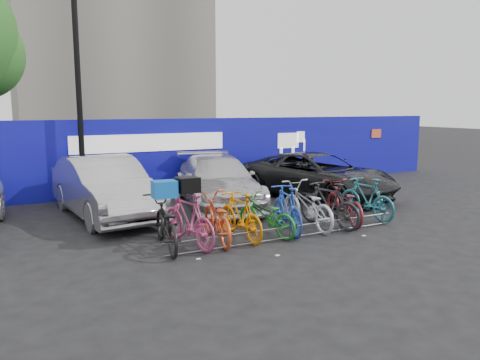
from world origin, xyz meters
TOP-DOWN VIEW (x-y plane):
  - ground at (0.00, 0.00)m, footprint 100.00×100.00m
  - hoarding at (0.01, 6.00)m, footprint 22.00×0.18m
  - lamppost at (-3.20, 5.40)m, footprint 0.25×0.50m
  - bike_rack at (-0.00, -0.60)m, footprint 5.60×0.03m
  - car_1 at (-3.02, 3.28)m, footprint 2.09×4.79m
  - car_2 at (0.13, 3.33)m, footprint 2.91×5.09m
  - car_3 at (3.30, 2.88)m, footprint 3.67×5.43m
  - bike_0 at (-2.53, -0.03)m, footprint 0.94×2.04m
  - bike_1 at (-2.06, -0.06)m, footprint 0.86×1.90m
  - bike_2 at (-1.43, -0.01)m, footprint 0.95×1.99m
  - bike_3 at (-0.92, -0.10)m, footprint 0.60×1.72m
  - bike_4 at (-0.27, -0.08)m, footprint 1.00×1.80m
  - bike_5 at (0.26, -0.09)m, footprint 0.88×1.84m
  - bike_6 at (0.89, 0.04)m, footprint 0.77×2.03m
  - bike_7 at (1.39, -0.13)m, footprint 0.86×1.84m
  - bike_8 at (1.96, 0.03)m, footprint 1.10×2.00m
  - bike_9 at (2.73, 0.09)m, footprint 0.67×1.78m
  - cargo_crate at (-2.53, -0.03)m, footprint 0.48×0.37m
  - cargo_topcase at (-2.06, -0.06)m, footprint 0.43×0.38m

SIDE VIEW (x-z plane):
  - ground at x=0.00m, z-range 0.00..0.00m
  - bike_rack at x=0.00m, z-range 0.01..0.31m
  - bike_4 at x=-0.27m, z-range 0.00..0.90m
  - bike_8 at x=1.96m, z-range 0.00..1.00m
  - bike_2 at x=-1.43m, z-range 0.00..1.00m
  - bike_3 at x=-0.92m, z-range 0.00..1.02m
  - bike_0 at x=-2.53m, z-range 0.00..1.04m
  - bike_9 at x=2.73m, z-range 0.00..1.05m
  - bike_6 at x=0.89m, z-range 0.00..1.05m
  - bike_5 at x=0.26m, z-range 0.00..1.07m
  - bike_7 at x=1.39m, z-range 0.00..1.07m
  - bike_1 at x=-2.06m, z-range 0.00..1.10m
  - car_3 at x=3.30m, z-range 0.00..1.38m
  - car_2 at x=0.13m, z-range 0.00..1.39m
  - car_1 at x=-3.02m, z-range 0.00..1.53m
  - cargo_crate at x=-2.53m, z-range 1.04..1.36m
  - hoarding at x=0.01m, z-range 0.00..2.40m
  - cargo_topcase at x=-2.06m, z-range 1.10..1.41m
  - lamppost at x=-3.20m, z-range 0.22..6.33m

